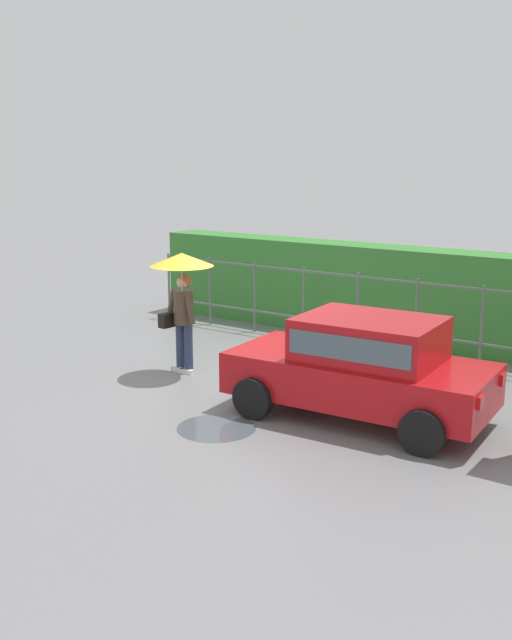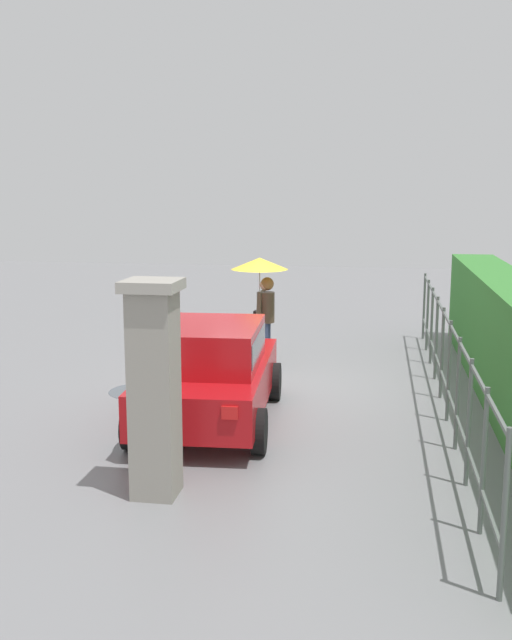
% 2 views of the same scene
% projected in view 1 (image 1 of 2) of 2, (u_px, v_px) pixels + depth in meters
% --- Properties ---
extents(ground_plane, '(40.00, 40.00, 0.00)m').
position_uv_depth(ground_plane, '(263.00, 381.00, 12.18)').
color(ground_plane, slate).
extents(car, '(3.82, 2.04, 1.48)m').
position_uv_depth(car, '(363.00, 364.00, 10.29)').
color(car, '#B71116').
rests_on(car, ground).
extents(pedestrian, '(1.07, 1.07, 2.10)m').
position_uv_depth(pedestrian, '(182.00, 282.00, 12.26)').
color(pedestrian, '#2D3856').
rests_on(pedestrian, ground).
extents(fence_section, '(10.99, 0.05, 1.50)m').
position_uv_depth(fence_section, '(386.00, 311.00, 13.72)').
color(fence_section, '#59605B').
rests_on(fence_section, ground).
extents(hedge_row, '(11.94, 0.90, 1.90)m').
position_uv_depth(hedge_row, '(409.00, 296.00, 14.54)').
color(hedge_row, '#387F33').
rests_on(hedge_row, ground).
extents(puddle_near, '(1.10, 1.10, 0.00)m').
position_uv_depth(puddle_near, '(216.00, 428.00, 10.06)').
color(puddle_near, '#4C545B').
rests_on(puddle_near, ground).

